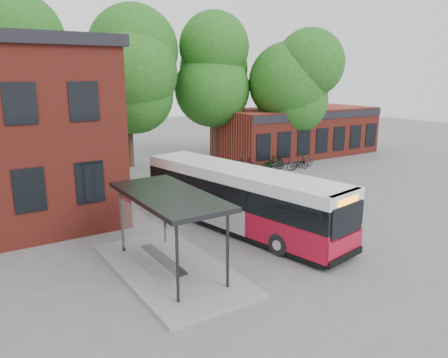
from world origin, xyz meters
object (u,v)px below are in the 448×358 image
bicycle_3 (273,163)px  bicycle_7 (305,161)px  bicycle_2 (265,166)px  bicycle_1 (245,166)px  bicycle_4 (283,165)px  bicycle_6 (300,164)px  city_bus (240,199)px  bicycle_5 (275,161)px  bicycle_0 (266,169)px  bus_shelter (170,232)px

bicycle_3 → bicycle_7: (2.64, -0.53, -0.01)m
bicycle_3 → bicycle_2: bearing=117.8°
bicycle_1 → bicycle_3: size_ratio=1.10×
bicycle_4 → bicycle_2: bearing=81.1°
bicycle_4 → bicycle_7: bearing=-66.6°
bicycle_4 → bicycle_1: bearing=86.6°
bicycle_7 → bicycle_4: bearing=94.1°
bicycle_1 → bicycle_2: size_ratio=1.14×
bicycle_1 → bicycle_6: bearing=-104.6°
city_bus → bicycle_5: city_bus is taller
bicycle_1 → bicycle_5: size_ratio=1.17×
bicycle_3 → bicycle_4: (0.29, -0.76, -0.01)m
bicycle_2 → bicycle_7: (3.55, -0.37, 0.07)m
bicycle_2 → bicycle_7: 3.57m
bicycle_3 → bicycle_6: 1.96m
bicycle_4 → bicycle_6: bicycle_4 is taller
bicycle_5 → bicycle_6: size_ratio=0.98×
bicycle_0 → bicycle_6: bicycle_6 is taller
bus_shelter → bicycle_2: size_ratio=4.39×
bicycle_1 → bicycle_2: bicycle_1 is taller
bus_shelter → bicycle_7: bus_shelter is taller
bicycle_3 → bicycle_7: bicycle_3 is taller
bicycle_4 → bicycle_0: bearing=116.7°
bicycle_4 → bicycle_6: bearing=-77.6°
bicycle_0 → bicycle_4: (1.78, 0.28, 0.08)m
bicycle_0 → bicycle_4: bearing=-58.1°
bicycle_5 → bicycle_2: bearing=111.7°
bus_shelter → bicycle_3: (13.76, 11.09, -0.95)m
bicycle_1 → bicycle_0: bearing=-144.7°
bicycle_1 → bicycle_5: 3.10m
bicycle_4 → city_bus: bearing=148.4°
bicycle_1 → bicycle_4: size_ratio=0.98×
bus_shelter → bicycle_7: 19.53m
city_bus → bicycle_0: (7.70, 7.85, -0.98)m
city_bus → bicycle_3: size_ratio=6.63×
bicycle_0 → bicycle_2: 1.06m
bus_shelter → bicycle_4: bus_shelter is taller
city_bus → bicycle_1: 11.45m
bicycle_5 → bicycle_4: bearing=159.1°
bus_shelter → bicycle_1: size_ratio=3.85×
bicycle_0 → bicycle_4: bicycle_4 is taller
bicycle_5 → bicycle_6: (1.04, -1.52, -0.05)m
bicycle_4 → bicycle_6: (1.46, -0.14, -0.07)m
city_bus → bicycle_3: bearing=33.7°
bicycle_0 → bicycle_3: size_ratio=0.95×
bicycle_2 → bus_shelter: bearing=140.5°
bus_shelter → bicycle_1: bus_shelter is taller
bicycle_1 → bicycle_6: bicycle_1 is taller
bicycle_6 → bicycle_7: size_ratio=0.99×
bicycle_6 → bicycle_5: bearing=35.2°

